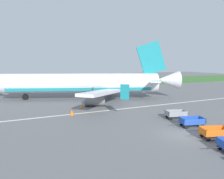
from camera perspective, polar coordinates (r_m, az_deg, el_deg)
The scene contains 9 objects.
ground_plane at distance 22.02m, azimuth 18.94°, elevation -11.71°, with size 220.00×220.00×0.00m, color slate.
grass_strip at distance 69.52m, azimuth -12.83°, elevation 1.37°, with size 220.00×28.00×0.06m, color #3D7033.
apron_stripe at distance 32.08m, azimuth 2.78°, elevation -5.33°, with size 120.00×0.36×0.01m, color silver.
airplane at distance 40.51m, azimuth -7.24°, elevation 1.64°, with size 36.23×29.53×11.34m.
baggage_cart_third_in_row at distance 21.93m, azimuth 26.32°, elevation -10.51°, with size 3.58×2.20×1.07m.
baggage_cart_fourth_in_row at distance 24.75m, azimuth 21.05°, elevation -8.24°, with size 3.61×2.09×1.07m.
baggage_cart_far_end at distance 27.60m, azimuth 17.13°, elevation -6.47°, with size 3.61×2.10×1.07m.
traffic_cone_near_plane at distance 32.66m, azimuth -8.36°, elevation -4.60°, with size 0.50×0.50×0.65m, color orange.
traffic_cone_mid_apron at distance 28.83m, azimuth -10.96°, elevation -6.19°, with size 0.55×0.55×0.72m, color orange.
Camera 1 is at (-14.69, -14.82, 7.04)m, focal length 33.37 mm.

